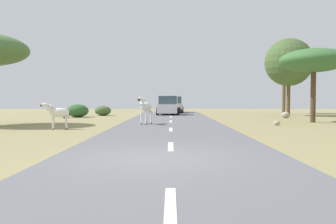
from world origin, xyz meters
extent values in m
plane|color=#8E8456|center=(0.00, 0.00, 0.00)|extent=(90.00, 90.00, 0.00)
cube|color=slate|center=(0.45, 0.00, 0.03)|extent=(6.00, 64.00, 0.05)
cube|color=silver|center=(0.45, -4.00, 0.05)|extent=(0.16, 2.00, 0.01)
cube|color=silver|center=(0.45, 2.00, 0.05)|extent=(0.16, 2.00, 0.01)
cube|color=silver|center=(0.45, 8.00, 0.05)|extent=(0.16, 2.00, 0.01)
cube|color=silver|center=(0.45, 14.00, 0.05)|extent=(0.16, 2.00, 0.01)
cube|color=silver|center=(0.45, 20.00, 0.05)|extent=(0.16, 2.00, 0.01)
cube|color=silver|center=(0.45, 26.00, 0.05)|extent=(0.16, 2.00, 0.01)
ellipsoid|color=silver|center=(-0.97, 11.64, 1.04)|extent=(0.81, 1.21, 0.53)
cylinder|color=silver|center=(-1.23, 11.34, 0.43)|extent=(0.14, 0.14, 0.77)
cylinder|color=#28231E|center=(-1.23, 11.34, 0.08)|extent=(0.17, 0.17, 0.05)
cylinder|color=silver|center=(-0.96, 11.24, 0.43)|extent=(0.14, 0.14, 0.77)
cylinder|color=#28231E|center=(-0.96, 11.24, 0.08)|extent=(0.17, 0.17, 0.05)
cylinder|color=silver|center=(-0.98, 12.04, 0.43)|extent=(0.14, 0.14, 0.77)
cylinder|color=#28231E|center=(-0.98, 12.04, 0.08)|extent=(0.17, 0.17, 0.05)
cylinder|color=silver|center=(-0.71, 11.94, 0.43)|extent=(0.14, 0.14, 0.77)
cylinder|color=#28231E|center=(-0.71, 11.94, 0.08)|extent=(0.17, 0.17, 0.05)
cylinder|color=silver|center=(-1.15, 11.13, 1.32)|extent=(0.33, 0.45, 0.45)
cube|color=black|center=(-1.15, 11.13, 1.41)|extent=(0.17, 0.36, 0.31)
ellipsoid|color=silver|center=(-1.24, 10.88, 1.49)|extent=(0.36, 0.53, 0.25)
ellipsoid|color=black|center=(-1.31, 10.70, 1.47)|extent=(0.19, 0.21, 0.15)
cone|color=silver|center=(-1.27, 11.02, 1.61)|extent=(0.12, 0.12, 0.14)
cone|color=silver|center=(-1.14, 10.97, 1.61)|extent=(0.12, 0.12, 0.14)
cylinder|color=black|center=(-0.78, 12.17, 0.94)|extent=(0.09, 0.16, 0.46)
ellipsoid|color=silver|center=(-5.03, 8.56, 0.84)|extent=(1.01, 0.57, 0.45)
cylinder|color=silver|center=(-5.36, 8.62, 0.32)|extent=(0.11, 0.11, 0.65)
cylinder|color=#28231E|center=(-5.36, 8.62, 0.02)|extent=(0.13, 0.13, 0.04)
cylinder|color=silver|center=(-5.31, 8.38, 0.32)|extent=(0.11, 0.11, 0.65)
cylinder|color=#28231E|center=(-5.31, 8.38, 0.02)|extent=(0.13, 0.13, 0.04)
cylinder|color=silver|center=(-4.75, 8.74, 0.32)|extent=(0.11, 0.11, 0.65)
cylinder|color=#28231E|center=(-4.75, 8.74, 0.02)|extent=(0.13, 0.13, 0.04)
cylinder|color=silver|center=(-4.70, 8.51, 0.32)|extent=(0.11, 0.11, 0.65)
cylinder|color=#28231E|center=(-4.70, 8.51, 0.02)|extent=(0.13, 0.13, 0.04)
cylinder|color=silver|center=(-5.47, 8.47, 1.07)|extent=(0.37, 0.24, 0.38)
cube|color=black|center=(-5.47, 8.47, 1.15)|extent=(0.31, 0.10, 0.26)
ellipsoid|color=silver|center=(-5.69, 8.42, 1.21)|extent=(0.44, 0.25, 0.21)
ellipsoid|color=black|center=(-5.85, 8.39, 1.19)|extent=(0.17, 0.15, 0.12)
cone|color=silver|center=(-5.60, 8.50, 1.31)|extent=(0.09, 0.09, 0.12)
cone|color=silver|center=(-5.58, 8.39, 1.31)|extent=(0.09, 0.09, 0.12)
cylinder|color=black|center=(-4.56, 8.66, 0.75)|extent=(0.14, 0.06, 0.38)
cube|color=silver|center=(0.24, 24.19, 0.63)|extent=(2.08, 4.31, 0.80)
cube|color=#334751|center=(0.22, 23.99, 1.41)|extent=(1.78, 2.31, 0.76)
cube|color=black|center=(0.38, 26.34, 0.36)|extent=(1.72, 0.28, 0.24)
cylinder|color=black|center=(1.23, 25.47, 0.39)|extent=(0.27, 0.69, 0.68)
cylinder|color=black|center=(-0.57, 25.60, 0.39)|extent=(0.27, 0.69, 0.68)
cylinder|color=black|center=(1.04, 22.78, 0.39)|extent=(0.27, 0.69, 0.68)
cylinder|color=black|center=(-0.75, 22.90, 0.39)|extent=(0.27, 0.69, 0.68)
cube|color=white|center=(0.75, 29.53, 0.63)|extent=(1.82, 4.21, 0.80)
cube|color=#334751|center=(0.75, 29.73, 1.41)|extent=(1.65, 2.21, 0.76)
cube|color=black|center=(0.76, 27.37, 0.36)|extent=(1.71, 0.17, 0.24)
cylinder|color=black|center=(-0.15, 28.17, 0.39)|extent=(0.22, 0.68, 0.68)
cylinder|color=black|center=(1.65, 28.18, 0.39)|extent=(0.22, 0.68, 0.68)
cylinder|color=black|center=(-0.16, 30.87, 0.39)|extent=(0.22, 0.68, 0.68)
cylinder|color=black|center=(1.64, 30.88, 0.39)|extent=(0.22, 0.68, 0.68)
cylinder|color=brown|center=(10.99, 22.84, 1.55)|extent=(0.32, 0.32, 3.09)
sphere|color=#425B2D|center=(10.99, 22.84, 4.79)|extent=(4.24, 4.24, 4.24)
cylinder|color=brown|center=(12.19, 27.85, 2.15)|extent=(0.35, 0.35, 4.30)
ellipsoid|color=#386633|center=(12.19, 27.85, 4.91)|extent=(3.49, 3.49, 1.22)
cylinder|color=#4C3823|center=(9.61, 13.98, 1.61)|extent=(0.33, 0.33, 3.23)
ellipsoid|color=#386633|center=(9.61, 13.98, 3.97)|extent=(4.27, 4.27, 1.50)
ellipsoid|color=#2D5628|center=(-7.26, 20.23, 0.53)|extent=(1.78, 1.60, 1.07)
ellipsoid|color=#425B2D|center=(-5.74, 23.16, 0.44)|extent=(1.48, 1.33, 0.89)
ellipsoid|color=#A89E8C|center=(9.56, 19.18, 0.24)|extent=(0.65, 0.54, 0.49)
ellipsoid|color=#A89E8C|center=(6.51, 11.40, 0.14)|extent=(0.37, 0.31, 0.27)
ellipsoid|color=gray|center=(-7.73, 18.32, 0.14)|extent=(0.42, 0.33, 0.29)
camera|label=1|loc=(0.46, -8.58, 1.49)|focal=37.39mm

